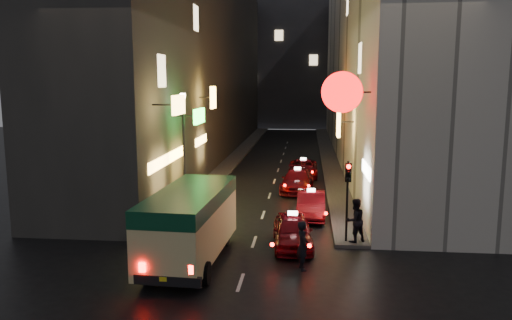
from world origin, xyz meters
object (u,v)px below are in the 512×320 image
(minibus, at_px, (190,217))
(lamp_post, at_px, (184,144))
(taxi_near, at_px, (293,228))
(traffic_light, at_px, (348,184))
(pedestrian_crossing, at_px, (303,242))

(minibus, height_order, lamp_post, lamp_post)
(taxi_near, height_order, traffic_light, traffic_light)
(taxi_near, height_order, pedestrian_crossing, pedestrian_crossing)
(minibus, xyz_separation_m, lamp_post, (-2.01, 7.20, 1.92))
(traffic_light, bearing_deg, pedestrian_crossing, -121.56)
(minibus, xyz_separation_m, taxi_near, (3.89, 2.27, -1.01))
(taxi_near, distance_m, traffic_light, 3.01)
(minibus, relative_size, pedestrian_crossing, 3.18)
(taxi_near, xyz_separation_m, pedestrian_crossing, (0.45, -2.62, 0.26))
(minibus, height_order, traffic_light, traffic_light)
(minibus, bearing_deg, lamp_post, 105.57)
(traffic_light, bearing_deg, taxi_near, -170.13)
(taxi_near, bearing_deg, traffic_light, 9.87)
(taxi_near, relative_size, traffic_light, 1.48)
(traffic_light, bearing_deg, minibus, -156.63)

